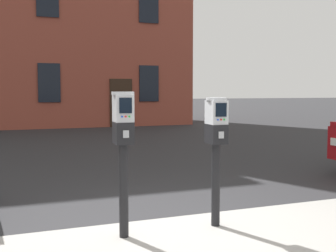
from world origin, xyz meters
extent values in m
plane|color=#28282B|center=(0.00, 0.00, 0.00)|extent=(160.00, 160.00, 0.00)
cylinder|color=black|center=(-0.63, -0.26, 0.60)|extent=(0.10, 0.10, 0.91)
cube|color=black|center=(-0.63, -0.26, 1.16)|extent=(0.19, 0.25, 0.21)
cube|color=#A5A8AD|center=(-0.63, -0.38, 1.16)|extent=(0.06, 0.02, 0.07)
cube|color=#B7BABF|center=(-0.63, -0.26, 1.39)|extent=(0.19, 0.24, 0.26)
cube|color=black|center=(-0.63, -0.37, 1.43)|extent=(0.12, 0.02, 0.14)
cylinder|color=blue|center=(-0.67, -0.37, 1.32)|extent=(0.02, 0.01, 0.02)
cylinder|color=red|center=(-0.63, -0.38, 1.32)|extent=(0.02, 0.01, 0.02)
cylinder|color=green|center=(-0.60, -0.38, 1.32)|extent=(0.02, 0.01, 0.02)
cylinder|color=#B7BABF|center=(-0.63, -0.26, 1.54)|extent=(0.23, 0.23, 0.03)
cylinder|color=black|center=(0.37, -0.26, 0.58)|extent=(0.10, 0.10, 0.87)
cube|color=black|center=(0.37, -0.26, 1.11)|extent=(0.19, 0.25, 0.20)
cube|color=#A5A8AD|center=(0.37, -0.38, 1.11)|extent=(0.06, 0.02, 0.07)
cube|color=#B7BABF|center=(0.37, -0.26, 1.34)|extent=(0.19, 0.24, 0.25)
cube|color=black|center=(0.37, -0.37, 1.37)|extent=(0.12, 0.02, 0.14)
cylinder|color=blue|center=(0.33, -0.37, 1.27)|extent=(0.02, 0.01, 0.02)
cylinder|color=red|center=(0.37, -0.38, 1.27)|extent=(0.02, 0.01, 0.02)
cylinder|color=green|center=(0.40, -0.38, 1.27)|extent=(0.02, 0.01, 0.02)
cylinder|color=#B7BABF|center=(0.37, -0.26, 1.48)|extent=(0.23, 0.23, 0.03)
cube|color=white|center=(4.07, 2.08, 0.62)|extent=(0.05, 0.20, 0.14)
cube|color=black|center=(0.29, 14.32, 1.90)|extent=(0.90, 0.06, 1.60)
cube|color=black|center=(4.63, 14.32, 1.90)|extent=(0.90, 0.06, 1.60)
cube|color=black|center=(4.63, 14.32, 5.37)|extent=(0.90, 0.06, 1.60)
cube|color=black|center=(3.33, 14.32, 1.05)|extent=(1.00, 0.07, 2.10)
camera|label=1|loc=(-1.75, -4.30, 1.56)|focal=46.90mm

